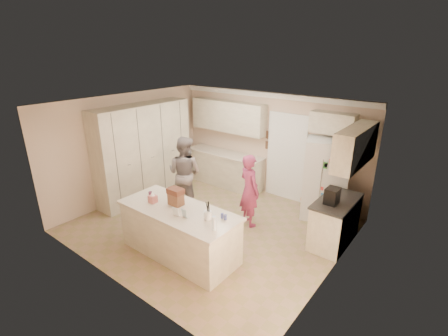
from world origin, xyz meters
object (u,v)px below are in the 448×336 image
Objects in this scene: coffee_maker at (332,196)px; tissue_box at (153,199)px; teen_girl at (249,190)px; utensil_crock at (208,215)px; dollhouse_body at (176,199)px; island_base at (179,233)px; teen_boy at (185,173)px; refrigerator at (325,180)px.

coffee_maker reaches higher than tissue_box.
coffee_maker is at bearing -149.81° from teen_girl.
tissue_box is at bearing -172.87° from utensil_crock.
dollhouse_body reaches higher than utensil_crock.
dollhouse_body is 0.16× the size of teen_girl.
teen_girl reaches higher than dollhouse_body.
island_base is at bearing -33.69° from dollhouse_body.
coffee_maker is 0.17× the size of teen_boy.
teen_boy reaches higher than utensil_crock.
teen_boy is at bearing 114.14° from tissue_box.
refrigerator reaches higher than coffee_maker.
teen_boy is 1.11× the size of teen_girl.
coffee_maker is 2.32m from utensil_crock.
coffee_maker is 1.15× the size of dollhouse_body.
island_base is at bearing 10.30° from tissue_box.
utensil_crock is at bearing 4.40° from island_base.
teen_girl is (0.94, 1.79, -0.21)m from tissue_box.
dollhouse_body is (-0.80, 0.05, 0.04)m from utensil_crock.
tissue_box is at bearing -143.81° from refrigerator.
coffee_maker is 0.19× the size of teen_girl.
dollhouse_body is (0.40, 0.20, 0.04)m from tissue_box.
teen_girl is at bearing 77.18° from island_base.
tissue_box is at bearing 102.25° from teen_boy.
tissue_box is at bearing -169.70° from island_base.
coffee_maker reaches higher than dollhouse_body.
dollhouse_body is (-0.15, 0.10, 0.60)m from island_base.
teen_boy reaches higher than teen_girl.
coffee_maker is 2.14× the size of tissue_box.
teen_girl is at bearing 177.85° from teen_boy.
teen_boy is at bearing 32.88° from teen_girl.
utensil_crock is 0.58× the size of dollhouse_body.
refrigerator is 6.00× the size of coffee_maker.
refrigerator is at bearing 73.65° from utensil_crock.
refrigerator is 1.21m from coffee_maker.
tissue_box is 0.54× the size of dollhouse_body.
dollhouse_body is at bearing 146.31° from island_base.
teen_boy is (-1.88, 1.37, -0.13)m from utensil_crock.
island_base is 1.26× the size of teen_boy.
teen_boy reaches higher than tissue_box.
refrigerator reaches higher than teen_girl.
utensil_crock reaches higher than tissue_box.
refrigerator is at bearing -108.11° from teen_girl.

